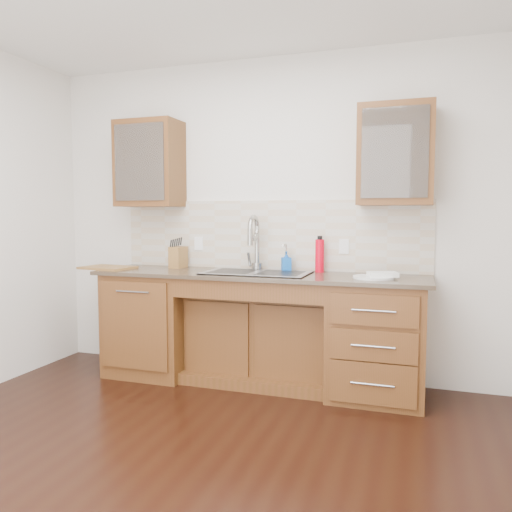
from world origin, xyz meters
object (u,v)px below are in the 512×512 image
(soap_bottle, at_px, (286,261))
(water_bottle, at_px, (320,256))
(knife_block, at_px, (178,257))
(plate, at_px, (373,277))
(cutting_board, at_px, (108,268))

(soap_bottle, relative_size, water_bottle, 0.62)
(soap_bottle, distance_m, knife_block, 0.98)
(plate, relative_size, cutting_board, 0.70)
(water_bottle, bearing_deg, soap_bottle, -176.59)
(cutting_board, bearing_deg, knife_block, 25.73)
(soap_bottle, xyz_separation_m, knife_block, (-0.98, -0.04, 0.01))
(plate, xyz_separation_m, cutting_board, (-2.26, -0.05, 0.00))
(knife_block, xyz_separation_m, cutting_board, (-0.55, -0.26, -0.08))
(water_bottle, bearing_deg, knife_block, -177.39)
(soap_bottle, relative_size, plate, 0.56)
(knife_block, relative_size, cutting_board, 0.43)
(water_bottle, bearing_deg, plate, -30.97)
(soap_bottle, bearing_deg, knife_block, 157.95)
(water_bottle, height_order, cutting_board, water_bottle)
(plate, distance_m, cutting_board, 2.26)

